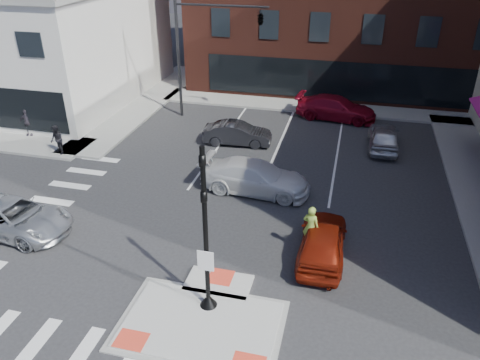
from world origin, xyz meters
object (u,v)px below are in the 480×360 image
(silver_suv, at_px, (12,217))
(bg_car_red, at_px, (336,108))
(pedestrian_b, at_px, (27,122))
(bg_car_dark, at_px, (237,134))
(bg_car_silver, at_px, (384,136))
(red_sedan, at_px, (322,240))
(pedestrian_a, at_px, (57,140))
(white_pickup, at_px, (255,177))
(cyclist, at_px, (310,239))

(silver_suv, xyz_separation_m, bg_car_red, (12.47, 17.13, 0.05))
(pedestrian_b, bearing_deg, bg_car_dark, -1.95)
(bg_car_silver, bearing_deg, red_sedan, 76.93)
(red_sedan, height_order, pedestrian_a, pedestrian_a)
(bg_car_dark, distance_m, pedestrian_a, 10.38)
(white_pickup, height_order, pedestrian_a, pedestrian_a)
(silver_suv, xyz_separation_m, pedestrian_b, (-5.88, 9.20, 0.26))
(silver_suv, height_order, bg_car_silver, bg_car_silver)
(silver_suv, relative_size, cyclist, 2.34)
(silver_suv, bearing_deg, bg_car_red, -31.09)
(cyclist, relative_size, pedestrian_b, 1.33)
(silver_suv, bearing_deg, pedestrian_b, 37.54)
(silver_suv, distance_m, pedestrian_a, 7.63)
(bg_car_dark, relative_size, pedestrian_a, 2.41)
(bg_car_dark, distance_m, pedestrian_b, 13.06)
(bg_car_silver, relative_size, bg_car_red, 0.80)
(red_sedan, xyz_separation_m, bg_car_red, (-0.53, 15.69, 0.03))
(red_sedan, bearing_deg, white_pickup, -51.23)
(silver_suv, distance_m, cyclist, 12.58)
(red_sedan, xyz_separation_m, cyclist, (-0.50, -0.04, -0.00))
(bg_car_dark, bearing_deg, white_pickup, -162.11)
(bg_car_dark, xyz_separation_m, bg_car_red, (5.47, 5.77, 0.11))
(white_pickup, relative_size, bg_car_dark, 1.32)
(bg_car_dark, distance_m, cyclist, 11.38)
(white_pickup, distance_m, bg_car_dark, 5.88)
(white_pickup, xyz_separation_m, cyclist, (3.20, -4.55, -0.03))
(cyclist, bearing_deg, bg_car_silver, -87.76)
(silver_suv, relative_size, pedestrian_a, 3.10)
(bg_car_silver, height_order, cyclist, cyclist)
(bg_car_silver, distance_m, pedestrian_a, 18.93)
(bg_car_silver, xyz_separation_m, cyclist, (-3.05, -11.50, 0.02))
(bg_car_silver, relative_size, pedestrian_b, 2.55)
(white_pickup, height_order, bg_car_silver, white_pickup)
(pedestrian_a, xyz_separation_m, pedestrian_b, (-3.38, 2.00, -0.00))
(white_pickup, xyz_separation_m, bg_car_silver, (6.24, 6.94, -0.05))
(pedestrian_a, relative_size, pedestrian_b, 1.00)
(red_sedan, distance_m, bg_car_silver, 11.74)
(red_sedan, bearing_deg, pedestrian_b, -22.87)
(bg_car_silver, distance_m, pedestrian_b, 21.74)
(red_sedan, relative_size, pedestrian_b, 2.63)
(bg_car_silver, bearing_deg, cyclist, 74.61)
(red_sedan, height_order, bg_car_red, bg_car_red)
(red_sedan, distance_m, bg_car_red, 15.70)
(silver_suv, height_order, red_sedan, red_sedan)
(pedestrian_a, bearing_deg, red_sedan, 15.11)
(silver_suv, distance_m, bg_car_dark, 13.35)
(silver_suv, distance_m, white_pickup, 11.05)
(bg_car_dark, distance_m, bg_car_red, 7.95)
(bg_car_dark, xyz_separation_m, pedestrian_a, (-9.50, -4.16, 0.33))
(silver_suv, bearing_deg, bg_car_silver, -45.34)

